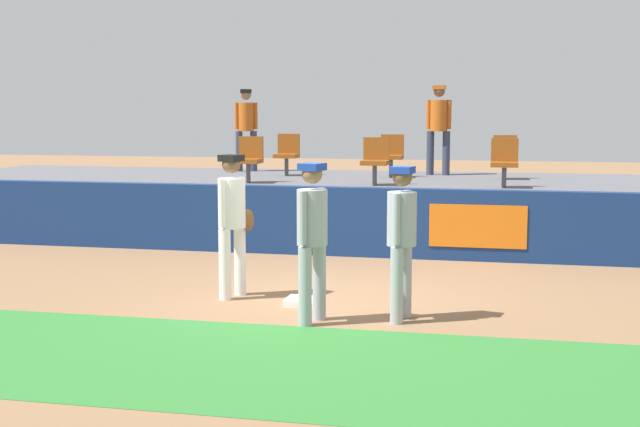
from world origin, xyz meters
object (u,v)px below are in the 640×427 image
first_base (303,301)px  seat_front_center (375,158)px  player_fielder_home (233,216)px  seat_back_left (287,152)px  player_coach_visitor (312,231)px  player_runner_visitor (402,232)px  seat_back_center (391,153)px  spectator_hooded (439,123)px  seat_back_right (505,155)px  seat_front_right (504,160)px  seat_front_left (249,157)px  spectator_capped (246,124)px

first_base → seat_front_center: bearing=88.4°
player_fielder_home → seat_back_left: 6.64m
player_coach_visitor → player_runner_visitor: bearing=125.4°
first_base → player_runner_visitor: bearing=-22.3°
seat_front_center → seat_back_center: bearing=88.4°
first_base → spectator_hooded: bearing=82.1°
first_base → player_coach_visitor: player_coach_visitor is taller
player_runner_visitor → spectator_hooded: size_ratio=0.96×
seat_back_right → spectator_hooded: size_ratio=0.46×
seat_back_left → seat_front_center: same height
seat_front_right → seat_back_center: size_ratio=1.00×
seat_back_right → spectator_hooded: bearing=150.0°
seat_back_center → seat_front_left: 2.98m
spectator_capped → player_coach_visitor: bearing=92.6°
first_base → seat_front_left: 5.63m
seat_front_right → seat_front_left: bearing=-180.0°
player_fielder_home → seat_front_center: bearing=-175.1°
seat_back_center → seat_front_center: size_ratio=1.00×
player_fielder_home → player_coach_visitor: player_fielder_home is taller
player_runner_visitor → seat_front_left: 6.51m
seat_front_left → spectator_hooded: spectator_hooded is taller
player_fielder_home → seat_back_right: seat_back_right is taller
seat_back_center → seat_back_left: (-2.12, -0.00, -0.00)m
seat_back_right → seat_back_center: bearing=180.0°
seat_front_right → seat_back_center: same height
first_base → spectator_capped: (-3.09, 7.74, 2.01)m
seat_front_right → seat_front_center: (-2.23, 0.00, 0.00)m
player_fielder_home → seat_front_center: seat_front_center is taller
player_coach_visitor → first_base: bearing=-142.3°
seat_front_center → spectator_capped: spectator_capped is taller
seat_back_right → seat_front_right: same height
player_fielder_home → seat_back_center: bearing=-172.1°
player_coach_visitor → spectator_capped: bearing=-141.1°
player_runner_visitor → spectator_capped: 9.39m
seat_front_right → seat_back_right: bearing=89.8°
player_coach_visitor → seat_back_center: 7.63m
seat_back_right → spectator_capped: size_ratio=0.48×
seat_front_left → seat_front_center: bearing=0.0°
seat_back_left → spectator_hooded: (2.98, 0.76, 0.58)m
player_fielder_home → seat_back_right: 7.36m
first_base → spectator_hooded: spectator_hooded is taller
player_runner_visitor → seat_front_center: (-1.12, 5.50, 0.50)m
seat_back_center → seat_back_left: bearing=-180.0°
seat_back_left → seat_front_center: bearing=-41.0°
player_coach_visitor → spectator_hooded: (0.74, 8.37, 1.05)m
seat_back_right → seat_front_left: same height
player_fielder_home → seat_front_right: 5.82m
first_base → seat_back_right: bearing=70.7°
player_fielder_home → seat_front_left: 4.93m
first_base → seat_back_right: size_ratio=0.48×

